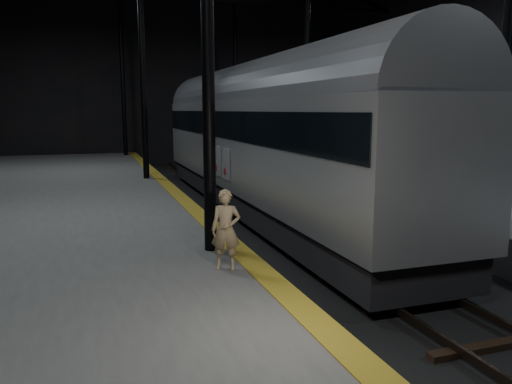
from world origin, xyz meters
name	(u,v)px	position (x,y,z in m)	size (l,w,h in m)	color
ground	(298,236)	(0.00, 0.00, 0.00)	(44.00, 44.00, 0.00)	black
platform_left	(41,241)	(-7.50, 0.00, 0.50)	(9.00, 43.80, 1.00)	#50504D
platform_right	(488,206)	(7.50, 0.00, 0.50)	(9.00, 43.80, 1.00)	#50504D
tactile_strip	(197,212)	(-3.25, 0.00, 1.00)	(0.50, 43.80, 0.01)	olive
track	(298,234)	(0.00, 0.00, 0.07)	(2.40, 43.00, 0.24)	#3F3328
train	(259,131)	(0.00, 3.85, 3.16)	(3.17, 21.18, 5.66)	#A9ACB2
woman	(226,230)	(-3.83, -5.37, 1.76)	(0.55, 0.36, 1.51)	tan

